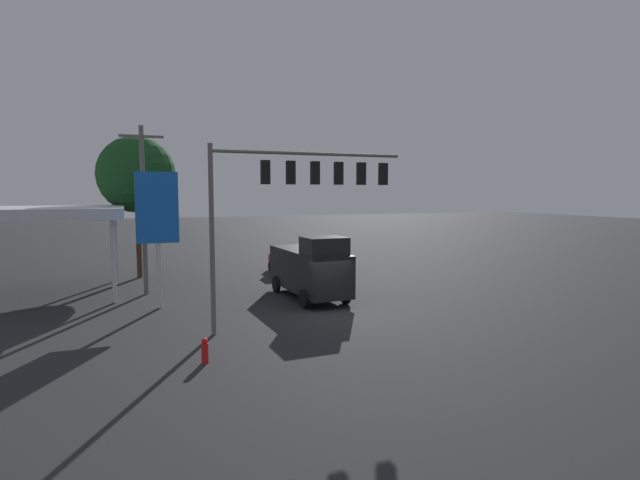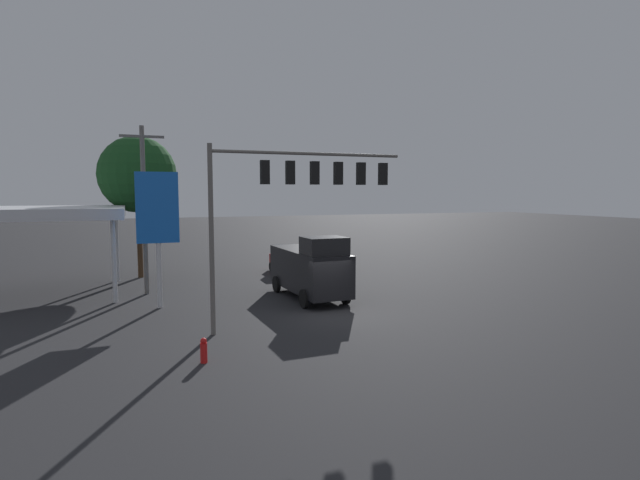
% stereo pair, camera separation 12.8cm
% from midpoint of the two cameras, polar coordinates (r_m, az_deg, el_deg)
% --- Properties ---
extents(ground_plane, '(200.00, 200.00, 0.00)m').
position_cam_midpoint_polar(ground_plane, '(24.13, 1.59, -8.59)').
color(ground_plane, '#262628').
extents(traffic_signal_assembly, '(8.63, 0.43, 7.81)m').
position_cam_midpoint_polar(traffic_signal_assembly, '(21.52, -2.71, 6.15)').
color(traffic_signal_assembly, slate).
rests_on(traffic_signal_assembly, ground).
extents(utility_pole, '(2.40, 0.26, 9.60)m').
position_cam_midpoint_polar(utility_pole, '(30.18, -19.63, 3.67)').
color(utility_pole, slate).
rests_on(utility_pole, ground).
extents(gas_station_canopy, '(9.06, 8.33, 5.03)m').
position_cam_midpoint_polar(gas_station_canopy, '(32.23, -29.67, 2.64)').
color(gas_station_canopy, silver).
rests_on(gas_station_canopy, ground).
extents(price_sign, '(2.07, 0.27, 6.88)m').
position_cam_midpoint_polar(price_sign, '(26.27, -18.24, 2.89)').
color(price_sign, silver).
rests_on(price_sign, ground).
extents(hatchback_crossing, '(1.99, 3.82, 1.97)m').
position_cam_midpoint_polar(hatchback_crossing, '(36.78, -4.01, -2.24)').
color(hatchback_crossing, maroon).
rests_on(hatchback_crossing, ground).
extents(delivery_truck, '(2.77, 6.89, 3.58)m').
position_cam_midpoint_polar(delivery_truck, '(27.53, -1.28, -3.24)').
color(delivery_truck, black).
rests_on(delivery_truck, ground).
extents(street_tree, '(5.20, 5.20, 9.68)m').
position_cam_midpoint_polar(street_tree, '(36.34, -20.33, 7.01)').
color(street_tree, '#4C331E').
rests_on(street_tree, ground).
extents(fire_hydrant, '(0.24, 0.24, 0.88)m').
position_cam_midpoint_polar(fire_hydrant, '(18.00, -13.23, -12.20)').
color(fire_hydrant, red).
rests_on(fire_hydrant, ground).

